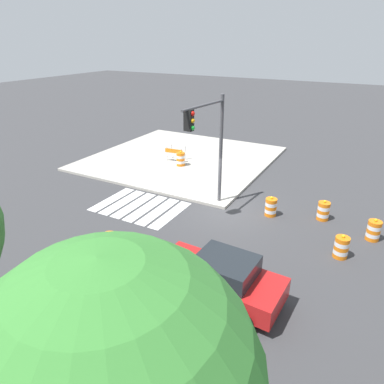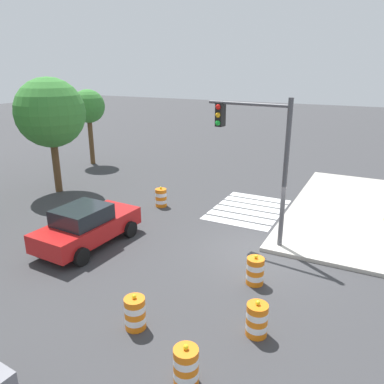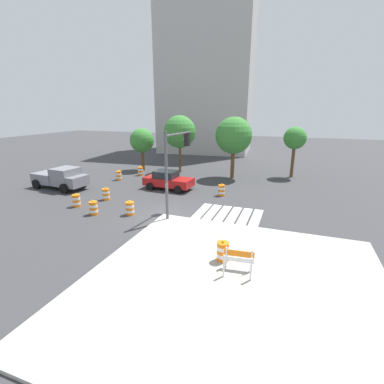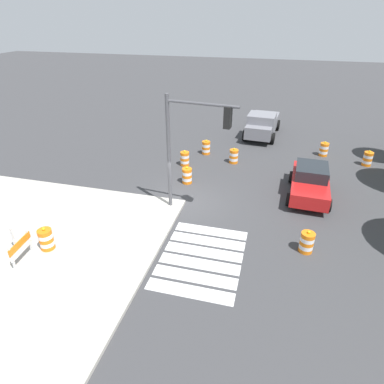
{
  "view_description": "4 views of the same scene",
  "coord_description": "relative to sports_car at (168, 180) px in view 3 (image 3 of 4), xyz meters",
  "views": [
    {
      "loc": [
        -6.19,
        14.88,
        8.09
      ],
      "look_at": [
        0.81,
        2.01,
        1.6
      ],
      "focal_mm": 32.87,
      "sensor_mm": 36.0,
      "label": 1
    },
    {
      "loc": [
        -12.62,
        -3.52,
        6.67
      ],
      "look_at": [
        1.13,
        3.43,
        1.52
      ],
      "focal_mm": 35.41,
      "sensor_mm": 36.0,
      "label": 2
    },
    {
      "loc": [
        7.8,
        -15.7,
        6.88
      ],
      "look_at": [
        1.52,
        1.45,
        1.43
      ],
      "focal_mm": 26.19,
      "sensor_mm": 36.0,
      "label": 3
    },
    {
      "loc": [
        14.05,
        4.03,
        8.72
      ],
      "look_at": [
        0.83,
        0.57,
        1.16
      ],
      "focal_mm": 30.78,
      "sensor_mm": 36.0,
      "label": 4
    }
  ],
  "objects": [
    {
      "name": "ground_plane",
      "position": [
        2.48,
        -6.15,
        -0.81
      ],
      "size": [
        120.0,
        120.0,
        0.0
      ],
      "primitive_type": "plane",
      "color": "#38383A"
    },
    {
      "name": "sidewalk_corner",
      "position": [
        8.48,
        -12.15,
        -0.74
      ],
      "size": [
        12.0,
        12.0,
        0.15
      ],
      "primitive_type": "cube",
      "color": "#ADA89E",
      "rests_on": "ground"
    },
    {
      "name": "crosswalk_stripes",
      "position": [
        6.48,
        -4.35,
        -0.8
      ],
      "size": [
        4.35,
        3.2,
        0.02
      ],
      "color": "silver",
      "rests_on": "ground"
    },
    {
      "name": "sports_car",
      "position": [
        0.0,
        0.0,
        0.0
      ],
      "size": [
        4.39,
        2.31,
        1.63
      ],
      "color": "red",
      "rests_on": "ground"
    },
    {
      "name": "pickup_truck",
      "position": [
        -8.93,
        -3.15,
        0.16
      ],
      "size": [
        5.29,
        2.67,
        1.92
      ],
      "color": "slate",
      "rests_on": "ground"
    },
    {
      "name": "traffic_barrel_near_corner",
      "position": [
        -4.3,
        -6.57,
        -0.36
      ],
      "size": [
        0.56,
        0.56,
        1.02
      ],
      "color": "orange",
      "rests_on": "ground"
    },
    {
      "name": "traffic_barrel_crosswalk_end",
      "position": [
        -5.0,
        3.81,
        -0.36
      ],
      "size": [
        0.56,
        0.56,
        1.02
      ],
      "color": "orange",
      "rests_on": "ground"
    },
    {
      "name": "traffic_barrel_median_near",
      "position": [
        0.26,
        -6.67,
        -0.36
      ],
      "size": [
        0.56,
        0.56,
        1.02
      ],
      "color": "orange",
      "rests_on": "ground"
    },
    {
      "name": "traffic_barrel_median_far",
      "position": [
        -3.26,
        -4.5,
        -0.36
      ],
      "size": [
        0.56,
        0.56,
        1.02
      ],
      "color": "orange",
      "rests_on": "ground"
    },
    {
      "name": "traffic_barrel_far_curb",
      "position": [
        4.97,
        -0.31,
        -0.36
      ],
      "size": [
        0.56,
        0.56,
        1.02
      ],
      "color": "orange",
      "rests_on": "ground"
    },
    {
      "name": "traffic_barrel_lane_center",
      "position": [
        -2.07,
        -7.46,
        -0.36
      ],
      "size": [
        0.56,
        0.56,
        1.02
      ],
      "color": "orange",
      "rests_on": "ground"
    },
    {
      "name": "traffic_barrel_opposite_curb",
      "position": [
        -6.01,
        1.26,
        -0.36
      ],
      "size": [
        0.56,
        0.56,
        1.02
      ],
      "color": "orange",
      "rests_on": "ground"
    },
    {
      "name": "traffic_barrel_on_sidewalk",
      "position": [
        7.65,
        -10.56,
        -0.21
      ],
      "size": [
        0.56,
        0.56,
        1.02
      ],
      "color": "orange",
      "rests_on": "sidewalk_corner"
    },
    {
      "name": "construction_barricade",
      "position": [
        8.5,
        -11.21,
        -0.09
      ],
      "size": [
        1.31,
        0.89,
        1.0
      ],
      "color": "silver",
      "rests_on": "sidewalk_corner"
    },
    {
      "name": "traffic_light_pole",
      "position": [
        3.2,
        -5.62,
        3.1
      ],
      "size": [
        0.6,
        3.28,
        5.5
      ],
      "color": "#4C4C51",
      "rests_on": "sidewalk_corner"
    },
    {
      "name": "street_tree_streetside_near",
      "position": [
        -6.06,
        6.26,
        2.57
      ],
      "size": [
        2.72,
        2.72,
        4.79
      ],
      "color": "brown",
      "rests_on": "ground"
    },
    {
      "name": "street_tree_streetside_mid",
      "position": [
        4.47,
        6.05,
        3.49
      ],
      "size": [
        3.64,
        3.64,
        6.15
      ],
      "color": "brown",
      "rests_on": "ground"
    },
    {
      "name": "street_tree_streetside_far",
      "position": [
        -1.63,
        6.76,
        3.65
      ],
      "size": [
        3.5,
        3.5,
        6.23
      ],
      "color": "brown",
      "rests_on": "ground"
    },
    {
      "name": "street_tree_corner_lot",
      "position": [
        10.22,
        8.57,
        3.16
      ],
      "size": [
        2.25,
        2.25,
        5.17
      ],
      "color": "brown",
      "rests_on": "ground"
    },
    {
      "name": "office_building_far",
      "position": [
        -3.86,
        23.65,
        10.82
      ],
      "size": [
        14.74,
        11.06,
        23.27
      ],
      "primitive_type": "cube",
      "rotation": [
        0.0,
        0.0,
        0.08
      ],
      "color": "#B2ADA8",
      "rests_on": "ground"
    }
  ]
}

